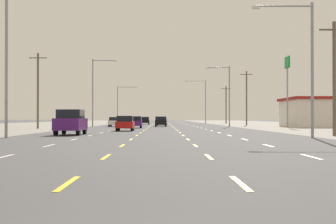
# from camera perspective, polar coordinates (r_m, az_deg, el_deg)

# --- Properties ---
(ground_plane) EXTENTS (572.00, 572.00, 0.00)m
(ground_plane) POSITION_cam_1_polar(r_m,az_deg,el_deg) (70.10, -0.74, -1.71)
(ground_plane) COLOR #4C4C4F
(lane_markings) EXTENTS (10.64, 227.60, 0.01)m
(lane_markings) POSITION_cam_1_polar(r_m,az_deg,el_deg) (108.60, -0.70, -1.32)
(lane_markings) COLOR white
(lane_markings) RESTS_ON ground
(suv_far_left_nearest) EXTENTS (1.98, 4.90, 1.98)m
(suv_far_left_nearest) POSITION_cam_1_polar(r_m,az_deg,el_deg) (43.34, -10.12, -1.01)
(suv_far_left_nearest) COLOR #4C196B
(suv_far_left_nearest) RESTS_ON ground
(hatchback_inner_left_near) EXTENTS (1.72, 3.90, 1.54)m
(hatchback_inner_left_near) POSITION_cam_1_polar(r_m,az_deg,el_deg) (55.63, -4.50, -1.18)
(hatchback_inner_left_near) COLOR red
(hatchback_inner_left_near) RESTS_ON ground
(hatchback_inner_left_mid) EXTENTS (1.72, 3.90, 1.54)m
(hatchback_inner_left_mid) POSITION_cam_1_polar(r_m,az_deg,el_deg) (71.71, -3.44, -1.06)
(hatchback_inner_left_mid) COLOR #4C196B
(hatchback_inner_left_mid) RESTS_ON ground
(sedan_far_left_midfar) EXTENTS (1.80, 4.50, 1.46)m
(sedan_far_left_midfar) POSITION_cam_1_polar(r_m,az_deg,el_deg) (82.58, -5.54, -1.01)
(sedan_far_left_midfar) COLOR white
(sedan_far_left_midfar) RESTS_ON ground
(hatchback_center_turn_far) EXTENTS (1.72, 3.90, 1.54)m
(hatchback_center_turn_far) POSITION_cam_1_polar(r_m,az_deg,el_deg) (82.40, -0.77, -1.00)
(hatchback_center_turn_far) COLOR black
(hatchback_center_turn_far) RESTS_ON ground
(sedan_center_turn_farther) EXTENTS (1.80, 4.50, 1.46)m
(sedan_center_turn_farther) POSITION_cam_1_polar(r_m,az_deg,el_deg) (95.94, -0.65, -0.96)
(sedan_center_turn_farther) COLOR #B28C33
(sedan_center_turn_farther) RESTS_ON ground
(sedan_far_left_farthest) EXTENTS (1.80, 4.50, 1.46)m
(sedan_far_left_farthest) POSITION_cam_1_polar(r_m,az_deg,el_deg) (110.05, -4.28, -0.91)
(sedan_far_left_farthest) COLOR maroon
(sedan_far_left_farthest) RESTS_ON ground
(hatchback_inner_left_distant_a) EXTENTS (1.72, 3.90, 1.54)m
(hatchback_inner_left_distant_a) POSITION_cam_1_polar(r_m,az_deg,el_deg) (112.66, -2.40, -0.90)
(hatchback_inner_left_distant_a) COLOR black
(hatchback_inner_left_distant_a) RESTS_ON ground
(storefront_right_row_2) EXTENTS (14.33, 12.46, 4.32)m
(storefront_right_row_2) POSITION_cam_1_polar(r_m,az_deg,el_deg) (84.62, 16.92, -0.02)
(storefront_right_row_2) COLOR silver
(storefront_right_row_2) RESTS_ON ground
(pole_sign_right_row_2) EXTENTS (0.24, 2.38, 9.87)m
(pole_sign_right_row_2) POSITION_cam_1_polar(r_m,az_deg,el_deg) (77.93, 12.35, 3.99)
(pole_sign_right_row_2) COLOR gray
(pole_sign_right_row_2) RESTS_ON ground
(streetlight_left_row_0) EXTENTS (3.89, 0.26, 10.34)m
(streetlight_left_row_0) POSITION_cam_1_polar(r_m,az_deg,el_deg) (37.75, -16.00, 6.39)
(streetlight_left_row_0) COLOR gray
(streetlight_left_row_0) RESTS_ON ground
(streetlight_right_row_0) EXTENTS (4.10, 0.26, 9.03)m
(streetlight_right_row_0) POSITION_cam_1_polar(r_m,az_deg,el_deg) (37.57, 14.18, 5.41)
(streetlight_right_row_0) COLOR gray
(streetlight_right_row_0) RESTS_ON ground
(streetlight_left_row_1) EXTENTS (3.71, 0.26, 10.09)m
(streetlight_left_row_1) POSITION_cam_1_polar(r_m,az_deg,el_deg) (81.62, -7.63, 2.51)
(streetlight_left_row_1) COLOR gray
(streetlight_left_row_1) RESTS_ON ground
(streetlight_right_row_1) EXTENTS (3.60, 0.26, 9.06)m
(streetlight_right_row_1) POSITION_cam_1_polar(r_m,az_deg,el_deg) (81.55, 6.18, 2.12)
(streetlight_right_row_1) COLOR gray
(streetlight_right_row_1) RESTS_ON ground
(streetlight_left_row_2) EXTENTS (4.65, 0.26, 8.67)m
(streetlight_left_row_2) POSITION_cam_1_polar(r_m,az_deg,el_deg) (126.08, -5.05, 1.12)
(streetlight_left_row_2) COLOR gray
(streetlight_left_row_2) RESTS_ON ground
(streetlight_right_row_2) EXTENTS (4.90, 0.26, 10.10)m
(streetlight_right_row_2) POSITION_cam_1_polar(r_m,az_deg,el_deg) (126.08, 3.70, 1.47)
(streetlight_right_row_2) COLOR gray
(streetlight_right_row_2) RESTS_ON ground
(utility_pole_right_row_0) EXTENTS (2.20, 0.26, 8.44)m
(utility_pole_right_row_0) POSITION_cam_1_polar(r_m,az_deg,el_deg) (42.09, 16.97, 3.60)
(utility_pole_right_row_0) COLOR brown
(utility_pole_right_row_0) RESTS_ON ground
(utility_pole_left_row_1) EXTENTS (2.20, 0.26, 9.40)m
(utility_pole_left_row_1) POSITION_cam_1_polar(r_m,az_deg,el_deg) (69.74, -13.43, 2.33)
(utility_pole_left_row_1) COLOR brown
(utility_pole_left_row_1) RESTS_ON ground
(utility_pole_right_row_2) EXTENTS (2.20, 0.26, 9.68)m
(utility_pole_right_row_2) POSITION_cam_1_polar(r_m,az_deg,el_deg) (98.28, 8.20, 1.55)
(utility_pole_right_row_2) COLOR brown
(utility_pole_right_row_2) RESTS_ON ground
(utility_pole_right_row_3) EXTENTS (2.20, 0.26, 8.68)m
(utility_pole_right_row_3) POSITION_cam_1_polar(r_m,az_deg,el_deg) (126.78, 6.08, 0.83)
(utility_pole_right_row_3) COLOR brown
(utility_pole_right_row_3) RESTS_ON ground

